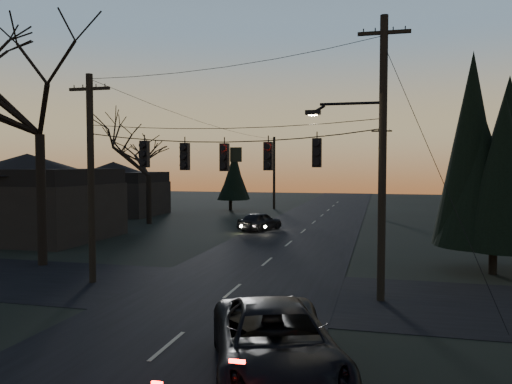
% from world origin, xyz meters
% --- Properties ---
extents(main_road, '(8.00, 120.00, 0.02)m').
position_xyz_m(main_road, '(0.00, 20.00, 0.01)').
color(main_road, black).
rests_on(main_road, ground).
extents(cross_road, '(60.00, 7.00, 0.02)m').
position_xyz_m(cross_road, '(0.00, 10.00, 0.01)').
color(cross_road, black).
rests_on(cross_road, ground).
extents(utility_pole_right, '(5.00, 0.30, 10.00)m').
position_xyz_m(utility_pole_right, '(5.50, 10.00, 0.00)').
color(utility_pole_right, black).
rests_on(utility_pole_right, ground).
extents(utility_pole_left, '(1.80, 0.30, 8.50)m').
position_xyz_m(utility_pole_left, '(-6.00, 10.00, 0.00)').
color(utility_pole_left, black).
rests_on(utility_pole_left, ground).
extents(utility_pole_far_r, '(1.80, 0.30, 8.50)m').
position_xyz_m(utility_pole_far_r, '(5.50, 38.00, 0.00)').
color(utility_pole_far_r, black).
rests_on(utility_pole_far_r, ground).
extents(utility_pole_far_l, '(0.30, 0.30, 8.00)m').
position_xyz_m(utility_pole_far_l, '(-6.00, 46.00, 0.00)').
color(utility_pole_far_l, black).
rests_on(utility_pole_far_l, ground).
extents(span_signal_assembly, '(11.50, 0.44, 1.64)m').
position_xyz_m(span_signal_assembly, '(-0.24, 10.00, 5.20)').
color(span_signal_assembly, black).
rests_on(span_signal_assembly, ground).
extents(bare_tree_left, '(8.88, 8.88, 12.61)m').
position_xyz_m(bare_tree_left, '(-10.36, 12.61, 8.81)').
color(bare_tree_left, black).
rests_on(bare_tree_left, ground).
extents(evergreen_right, '(3.97, 3.97, 8.63)m').
position_xyz_m(evergreen_right, '(10.32, 15.72, 4.91)').
color(evergreen_right, black).
rests_on(evergreen_right, ground).
extents(bare_tree_dist, '(7.54, 7.54, 7.91)m').
position_xyz_m(bare_tree_dist, '(-13.15, 29.72, 5.53)').
color(bare_tree_dist, black).
rests_on(bare_tree_dist, ground).
extents(evergreen_dist, '(3.42, 3.42, 5.40)m').
position_xyz_m(evergreen_dist, '(-10.30, 43.54, 3.29)').
color(evergreen_dist, black).
rests_on(evergreen_dist, ground).
extents(house_left_near, '(10.00, 8.00, 5.60)m').
position_xyz_m(house_left_near, '(-17.00, 20.00, 2.80)').
color(house_left_near, black).
rests_on(house_left_near, ground).
extents(house_left_far, '(9.00, 7.00, 5.20)m').
position_xyz_m(house_left_far, '(-20.00, 36.00, 2.60)').
color(house_left_far, black).
rests_on(house_left_far, ground).
extents(suv_near, '(4.48, 6.38, 1.62)m').
position_xyz_m(suv_near, '(3.20, 2.68, 0.81)').
color(suv_near, black).
rests_on(suv_near, ground).
extents(sedan_oncoming_a, '(3.03, 4.34, 1.37)m').
position_xyz_m(sedan_oncoming_a, '(-3.20, 27.72, 0.69)').
color(sedan_oncoming_a, black).
rests_on(sedan_oncoming_a, ground).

